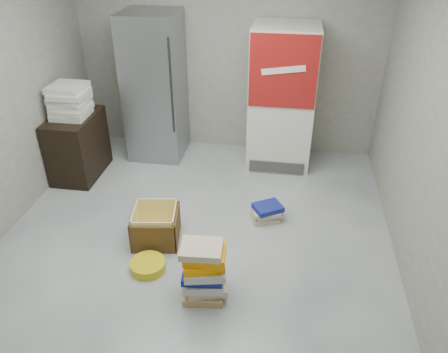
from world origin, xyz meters
TOP-DOWN VIEW (x-y plane):
  - ground at (0.00, 0.00)m, footprint 5.00×5.00m
  - room_shell at (0.00, 0.00)m, footprint 4.04×5.04m
  - steel_fridge at (-0.90, 2.13)m, footprint 0.70×0.72m
  - coke_cooler at (0.75, 2.12)m, footprint 0.80×0.73m
  - wood_shelf at (-1.73, 1.40)m, footprint 0.50×0.80m
  - supply_box_stack at (-1.72, 1.40)m, footprint 0.44×0.44m
  - phonebook_stack_main at (0.24, -0.43)m, footprint 0.43×0.37m
  - phonebook_stack_side at (0.70, 0.78)m, footprint 0.38×0.37m
  - cardboard_box at (-0.40, 0.25)m, footprint 0.52×0.52m
  - bucket_lid at (-0.36, -0.19)m, footprint 0.43×0.43m

SIDE VIEW (x-z plane):
  - ground at x=0.00m, z-range 0.00..0.00m
  - bucket_lid at x=-0.36m, z-range 0.00..0.09m
  - phonebook_stack_side at x=0.70m, z-range 0.00..0.19m
  - cardboard_box at x=-0.40m, z-range -0.03..0.34m
  - phonebook_stack_main at x=0.24m, z-range 0.00..0.57m
  - wood_shelf at x=-1.73m, z-range 0.00..0.80m
  - coke_cooler at x=0.75m, z-range 0.00..1.80m
  - steel_fridge at x=-0.90m, z-range 0.00..1.90m
  - supply_box_stack at x=-1.72m, z-range 0.80..1.19m
  - room_shell at x=0.00m, z-range 0.39..3.21m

